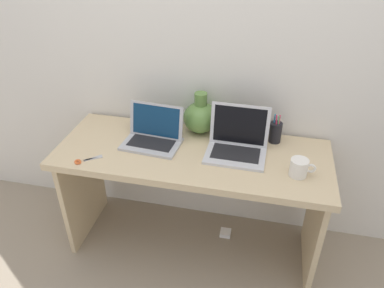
% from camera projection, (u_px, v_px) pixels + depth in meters
% --- Properties ---
extents(ground_plane, '(6.00, 6.00, 0.00)m').
position_uv_depth(ground_plane, '(192.00, 243.00, 2.43)').
color(ground_plane, gray).
extents(back_wall, '(4.40, 0.04, 2.40)m').
position_uv_depth(back_wall, '(205.00, 47.00, 2.05)').
color(back_wall, silver).
rests_on(back_wall, ground).
extents(desk, '(1.51, 0.58, 0.72)m').
position_uv_depth(desk, '(192.00, 174.00, 2.12)').
color(desk, '#D1B78C').
rests_on(desk, ground).
extents(laptop_left, '(0.33, 0.24, 0.21)m').
position_uv_depth(laptop_left, '(154.00, 133.00, 2.10)').
color(laptop_left, '#B2B2B7').
rests_on(laptop_left, desk).
extents(laptop_right, '(0.33, 0.26, 0.25)m').
position_uv_depth(laptop_right, '(237.00, 141.00, 2.01)').
color(laptop_right, silver).
rests_on(laptop_right, desk).
extents(green_vase, '(0.20, 0.20, 0.25)m').
position_uv_depth(green_vase, '(201.00, 117.00, 2.18)').
color(green_vase, '#5B843D').
rests_on(green_vase, desk).
extents(coffee_mug, '(0.13, 0.09, 0.09)m').
position_uv_depth(coffee_mug, '(299.00, 168.00, 1.84)').
color(coffee_mug, white).
rests_on(coffee_mug, desk).
extents(pen_cup, '(0.07, 0.07, 0.18)m').
position_uv_depth(pen_cup, '(275.00, 132.00, 2.10)').
color(pen_cup, black).
rests_on(pen_cup, desk).
extents(scissors, '(0.13, 0.11, 0.01)m').
position_uv_depth(scissors, '(83.00, 161.00, 1.96)').
color(scissors, '#B7B7BC').
rests_on(scissors, desk).
extents(power_brick, '(0.07, 0.07, 0.03)m').
position_uv_depth(power_brick, '(225.00, 233.00, 2.48)').
color(power_brick, white).
rests_on(power_brick, ground).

